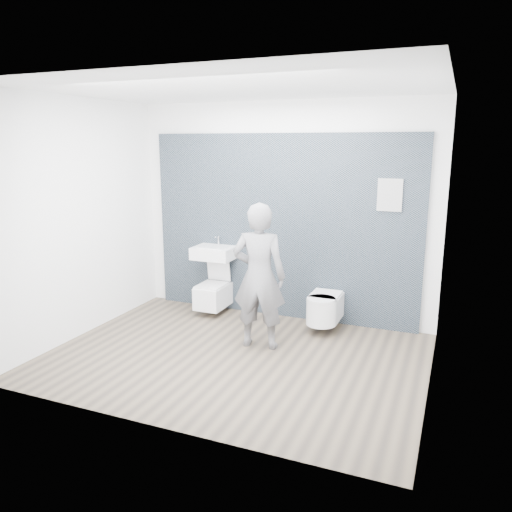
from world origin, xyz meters
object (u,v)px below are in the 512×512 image
at_px(toilet_rounded, 324,308).
at_px(visitor, 259,276).
at_px(washbasin, 214,252).
at_px(toilet_square, 213,294).

height_order(toilet_rounded, visitor, visitor).
height_order(washbasin, toilet_square, washbasin).
bearing_deg(toilet_square, washbasin, 90.00).
bearing_deg(visitor, toilet_rounded, -135.16).
xyz_separation_m(washbasin, toilet_square, (0.00, -0.05, -0.57)).
distance_m(toilet_square, toilet_rounded, 1.56).
height_order(toilet_square, visitor, visitor).
relative_size(toilet_rounded, visitor, 0.38).
bearing_deg(washbasin, toilet_rounded, -4.08).
distance_m(washbasin, toilet_rounded, 1.66).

